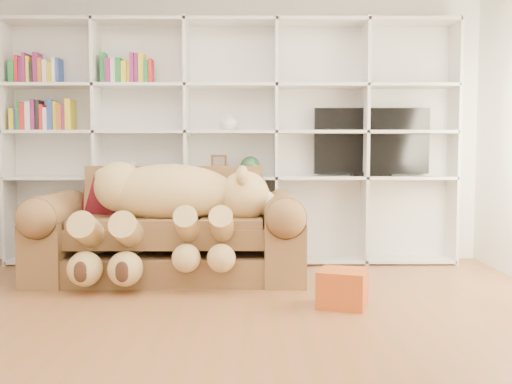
{
  "coord_description": "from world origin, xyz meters",
  "views": [
    {
      "loc": [
        0.2,
        -3.33,
        1.1
      ],
      "look_at": [
        0.24,
        1.63,
        0.75
      ],
      "focal_mm": 40.0,
      "sensor_mm": 36.0,
      "label": 1
    }
  ],
  "objects_px": {
    "sofa": "(171,236)",
    "gift_box": "(342,288)",
    "teddy_bear": "(169,204)",
    "tv": "(371,143)"
  },
  "relations": [
    {
      "from": "teddy_bear",
      "to": "tv",
      "type": "bearing_deg",
      "value": 15.51
    },
    {
      "from": "teddy_bear",
      "to": "gift_box",
      "type": "bearing_deg",
      "value": -40.24
    },
    {
      "from": "sofa",
      "to": "gift_box",
      "type": "bearing_deg",
      "value": -35.8
    },
    {
      "from": "teddy_bear",
      "to": "gift_box",
      "type": "xyz_separation_m",
      "value": [
        1.35,
        -0.79,
        -0.53
      ]
    },
    {
      "from": "tv",
      "to": "gift_box",
      "type": "bearing_deg",
      "value": -107.91
    },
    {
      "from": "sofa",
      "to": "gift_box",
      "type": "xyz_separation_m",
      "value": [
        1.36,
        -0.98,
        -0.23
      ]
    },
    {
      "from": "teddy_bear",
      "to": "gift_box",
      "type": "height_order",
      "value": "teddy_bear"
    },
    {
      "from": "gift_box",
      "to": "tv",
      "type": "xyz_separation_m",
      "value": [
        0.54,
        1.68,
        1.07
      ]
    },
    {
      "from": "sofa",
      "to": "gift_box",
      "type": "height_order",
      "value": "sofa"
    },
    {
      "from": "sofa",
      "to": "gift_box",
      "type": "relative_size",
      "value": 7.02
    }
  ]
}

